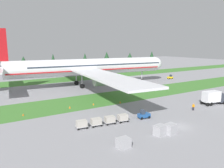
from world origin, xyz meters
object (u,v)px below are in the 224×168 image
Objects in this scene: cargo_dolly_lead at (123,117)px; cargo_dolly_second at (110,119)px; uld_container_1 at (160,130)px; taxiway_marker_2 at (120,102)px; airliner at (84,67)px; taxiway_marker_0 at (93,104)px; uld_container_0 at (123,143)px; cargo_dolly_fourth at (82,124)px; ground_crew_marshaller at (193,107)px; uld_container_2 at (171,129)px; taxiway_marker_1 at (23,115)px; taxiway_marker_3 at (70,107)px; cargo_dolly_third at (96,121)px; catering_truck at (214,97)px; baggage_tug at (144,115)px; pushback_tractor at (170,77)px.

cargo_dolly_lead and cargo_dolly_second have the same top height.
uld_container_1 is 3.60× the size of taxiway_marker_2.
taxiway_marker_0 is (-8.84, -25.42, -7.20)m from airliner.
cargo_dolly_second is at bearing 70.51° from uld_container_0.
cargo_dolly_lead and cargo_dolly_fourth have the same top height.
airliner is 43.94× the size of uld_container_0.
cargo_dolly_lead is at bearing 41.91° from ground_crew_marshaller.
uld_container_1 is 2.05m from uld_container_2.
cargo_dolly_second is at bearing -46.34° from taxiway_marker_1.
taxiway_marker_3 is (10.91, -0.13, 0.05)m from taxiway_marker_1.
cargo_dolly_third is 1.37× the size of ground_crew_marshaller.
cargo_dolly_fourth reaches higher than uld_container_0.
taxiway_marker_0 is at bearing 152.94° from cargo_dolly_fourth.
catering_truck reaches higher than cargo_dolly_third.
catering_truck is 13.07× the size of taxiway_marker_2.
uld_container_2 is 4.19× the size of taxiway_marker_1.
taxiway_marker_0 is 6.42m from taxiway_marker_3.
taxiway_marker_2 is (2.56, 12.89, -0.54)m from baggage_tug.
pushback_tractor is at bearing 158.17° from catering_truck.
ground_crew_marshaller reaches higher than uld_container_0.
catering_truck is at bearing -34.08° from taxiway_marker_2.
baggage_tug is at bearing -73.74° from taxiway_marker_0.
baggage_tug is 1.58× the size of ground_crew_marshaller.
catering_truck reaches higher than cargo_dolly_second.
uld_container_1 is 3.45× the size of taxiway_marker_3.
ground_crew_marshaller is 0.87× the size of uld_container_1.
uld_container_0 is at bearing -44.89° from baggage_tug.
uld_container_0 is (-6.31, -9.31, -0.16)m from cargo_dolly_lead.
taxiway_marker_3 is at bearing 115.80° from pushback_tractor.
taxiway_marker_2 is at bearing 2.11° from airliner.
uld_container_2 is (-15.16, -6.89, -0.05)m from ground_crew_marshaller.
uld_container_0 is 25.60m from taxiway_marker_2.
taxiway_marker_0 is at bearing 73.83° from uld_container_0.
catering_truck is 15.19× the size of taxiway_marker_1.
uld_container_2 is 4.14× the size of taxiway_marker_0.
baggage_tug and pushback_tractor have the same top height.
cargo_dolly_lead reaches higher than taxiway_marker_2.
taxiway_marker_3 is at bearing 88.88° from uld_container_0.
catering_truck is (18.75, -41.59, -5.49)m from airliner.
baggage_tug reaches higher than taxiway_marker_2.
airliner is 36.92× the size of cargo_dolly_fourth.
taxiway_marker_1 is at bearing 128.05° from uld_container_1.
pushback_tractor is (23.30, 37.18, -1.14)m from catering_truck.
uld_container_2 reaches higher than cargo_dolly_second.
taxiway_marker_0 is 7.31m from taxiway_marker_2.
uld_container_1 is at bearing 69.65° from ground_crew_marshaller.
cargo_dolly_second is at bearing 117.10° from uld_container_1.
pushback_tractor is 1.36× the size of uld_container_1.
taxiway_marker_0 is at bearing 6.79° from ground_crew_marshaller.
cargo_dolly_second is 10.29m from uld_container_0.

